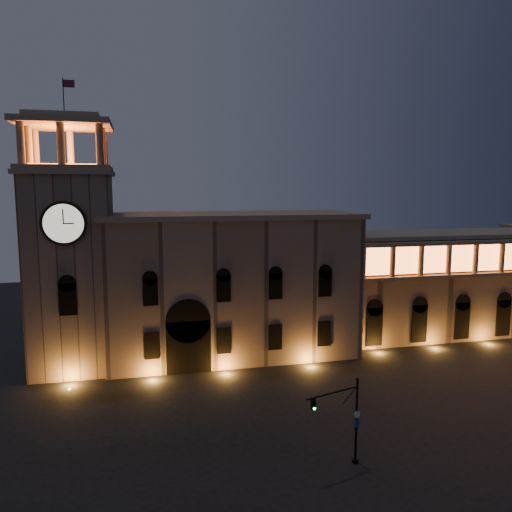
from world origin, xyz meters
name	(u,v)px	position (x,y,z in m)	size (l,w,h in m)	color
ground	(302,432)	(0.00, 0.00, 0.00)	(160.00, 160.00, 0.00)	black
government_building	(231,284)	(-2.08, 21.93, 8.77)	(30.80, 12.80, 17.60)	#795F4F
clock_tower	(72,260)	(-20.50, 20.98, 12.50)	(9.80, 9.80, 32.40)	#795F4F
colonnade_wing	(461,281)	(32.00, 23.92, 7.33)	(40.60, 11.50, 14.50)	brown
traffic_light	(348,421)	(1.61, -5.63, 3.51)	(4.69, 1.69, 6.68)	black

